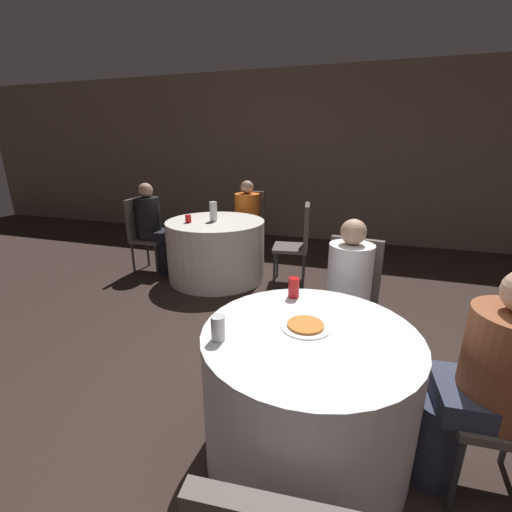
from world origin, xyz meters
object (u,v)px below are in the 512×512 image
(person_black_shirt, at_px, (154,229))
(bottle_far, at_px, (213,211))
(soda_can_red, at_px, (294,288))
(table_near, at_px, (307,394))
(chair_far_north, at_px, (250,219))
(table_far, at_px, (216,250))
(person_orange_shirt, at_px, (245,220))
(soda_can_silver, at_px, (218,328))
(chair_near_north, at_px, (351,292))
(person_white_shirt, at_px, (345,302))
(pizza_plate_near, at_px, (306,326))
(person_floral_shirt, at_px, (486,384))
(chair_far_east, at_px, (299,238))
(chair_far_west, at_px, (143,229))

(person_black_shirt, relative_size, bottle_far, 4.96)
(bottle_far, bearing_deg, soda_can_red, -53.28)
(table_near, relative_size, chair_far_north, 1.12)
(table_far, distance_m, bottle_far, 0.48)
(soda_can_red, relative_size, bottle_far, 0.52)
(person_orange_shirt, xyz_separation_m, soda_can_red, (1.27, -2.70, 0.21))
(person_orange_shirt, distance_m, soda_can_silver, 3.44)
(chair_far_north, distance_m, person_black_shirt, 1.41)
(chair_near_north, bearing_deg, table_near, 90.00)
(chair_near_north, height_order, person_white_shirt, person_white_shirt)
(chair_near_north, relative_size, pizza_plate_near, 3.77)
(chair_near_north, relative_size, bottle_far, 4.12)
(person_floral_shirt, xyz_separation_m, soda_can_silver, (-1.20, -0.25, 0.21))
(chair_far_east, relative_size, soda_can_red, 7.90)
(chair_far_north, distance_m, chair_far_east, 1.25)
(table_near, distance_m, bottle_far, 2.73)
(table_near, height_order, person_white_shirt, person_white_shirt)
(table_far, relative_size, chair_far_east, 1.24)
(person_orange_shirt, height_order, pizza_plate_near, person_orange_shirt)
(table_far, bearing_deg, person_black_shirt, -177.45)
(person_floral_shirt, relative_size, soda_can_red, 9.33)
(person_orange_shirt, bearing_deg, person_black_shirt, 49.45)
(soda_can_silver, xyz_separation_m, bottle_far, (-1.12, 2.41, 0.06))
(table_far, relative_size, chair_near_north, 1.24)
(chair_far_east, relative_size, soda_can_silver, 7.90)
(pizza_plate_near, xyz_separation_m, soda_can_silver, (-0.37, -0.24, 0.05))
(person_floral_shirt, bearing_deg, chair_near_north, 31.80)
(chair_far_north, height_order, person_white_shirt, person_white_shirt)
(chair_far_west, bearing_deg, chair_far_east, 92.98)
(chair_near_north, relative_size, chair_far_east, 1.00)
(chair_far_west, xyz_separation_m, person_white_shirt, (2.66, -1.41, 0.00))
(table_far, height_order, chair_near_north, chair_near_north)
(person_black_shirt, bearing_deg, person_white_shirt, 57.73)
(chair_near_north, xyz_separation_m, soda_can_red, (-0.32, -0.56, 0.23))
(table_far, xyz_separation_m, chair_near_north, (1.67, -1.28, 0.20))
(person_orange_shirt, bearing_deg, pizza_plate_near, 120.60)
(chair_near_north, relative_size, soda_can_red, 7.90)
(person_white_shirt, relative_size, soda_can_red, 9.34)
(pizza_plate_near, bearing_deg, person_white_shirt, 77.70)
(chair_far_north, bearing_deg, chair_far_east, 142.15)
(chair_near_north, relative_size, chair_far_west, 1.00)
(chair_far_west, xyz_separation_m, soda_can_silver, (2.13, -2.38, 0.23))
(chair_near_north, bearing_deg, bottle_far, -27.56)
(table_far, relative_size, person_floral_shirt, 1.05)
(person_orange_shirt, height_order, bottle_far, person_orange_shirt)
(table_far, xyz_separation_m, bottle_far, (-0.01, -0.02, 0.48))
(table_near, distance_m, person_orange_shirt, 3.40)
(table_far, height_order, pizza_plate_near, pizza_plate_near)
(person_white_shirt, xyz_separation_m, pizza_plate_near, (-0.16, -0.73, 0.18))
(person_floral_shirt, bearing_deg, person_black_shirt, 52.18)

